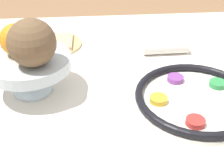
{
  "coord_description": "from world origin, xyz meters",
  "views": [
    {
      "loc": [
        0.16,
        0.74,
        1.22
      ],
      "look_at": [
        0.1,
        0.07,
        0.77
      ],
      "focal_mm": 50.0,
      "sensor_mm": 36.0,
      "label": 1
    }
  ],
  "objects_px": {
    "fruit_stand": "(29,65)",
    "coconut": "(32,43)",
    "seder_plate": "(196,98)",
    "napkin_roll": "(165,47)",
    "orange_fruit": "(16,40)",
    "bread_plate": "(56,43)"
  },
  "relations": [
    {
      "from": "coconut",
      "to": "napkin_roll",
      "type": "xyz_separation_m",
      "value": [
        -0.38,
        -0.22,
        -0.14
      ]
    },
    {
      "from": "fruit_stand",
      "to": "coconut",
      "type": "distance_m",
      "value": 0.09
    },
    {
      "from": "coconut",
      "to": "bread_plate",
      "type": "height_order",
      "value": "coconut"
    },
    {
      "from": "seder_plate",
      "to": "napkin_roll",
      "type": "relative_size",
      "value": 2.12
    },
    {
      "from": "seder_plate",
      "to": "coconut",
      "type": "bearing_deg",
      "value": -7.63
    },
    {
      "from": "seder_plate",
      "to": "napkin_roll",
      "type": "distance_m",
      "value": 0.27
    },
    {
      "from": "bread_plate",
      "to": "napkin_roll",
      "type": "xyz_separation_m",
      "value": [
        -0.36,
        0.09,
        0.01
      ]
    },
    {
      "from": "seder_plate",
      "to": "orange_fruit",
      "type": "xyz_separation_m",
      "value": [
        0.45,
        -0.11,
        0.13
      ]
    },
    {
      "from": "orange_fruit",
      "to": "coconut",
      "type": "xyz_separation_m",
      "value": [
        -0.05,
        0.06,
        0.02
      ]
    },
    {
      "from": "orange_fruit",
      "to": "bread_plate",
      "type": "height_order",
      "value": "orange_fruit"
    },
    {
      "from": "fruit_stand",
      "to": "coconut",
      "type": "relative_size",
      "value": 1.89
    },
    {
      "from": "bread_plate",
      "to": "coconut",
      "type": "bearing_deg",
      "value": 86.43
    },
    {
      "from": "napkin_roll",
      "to": "fruit_stand",
      "type": "bearing_deg",
      "value": 24.35
    },
    {
      "from": "seder_plate",
      "to": "orange_fruit",
      "type": "distance_m",
      "value": 0.48
    },
    {
      "from": "fruit_stand",
      "to": "bread_plate",
      "type": "xyz_separation_m",
      "value": [
        -0.04,
        -0.27,
        -0.07
      ]
    },
    {
      "from": "coconut",
      "to": "bread_plate",
      "type": "distance_m",
      "value": 0.34
    },
    {
      "from": "fruit_stand",
      "to": "napkin_roll",
      "type": "xyz_separation_m",
      "value": [
        -0.4,
        -0.18,
        -0.06
      ]
    },
    {
      "from": "seder_plate",
      "to": "fruit_stand",
      "type": "distance_m",
      "value": 0.43
    },
    {
      "from": "fruit_stand",
      "to": "orange_fruit",
      "type": "distance_m",
      "value": 0.07
    },
    {
      "from": "coconut",
      "to": "napkin_roll",
      "type": "bearing_deg",
      "value": -150.11
    },
    {
      "from": "fruit_stand",
      "to": "bread_plate",
      "type": "height_order",
      "value": "fruit_stand"
    },
    {
      "from": "fruit_stand",
      "to": "bread_plate",
      "type": "distance_m",
      "value": 0.28
    }
  ]
}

